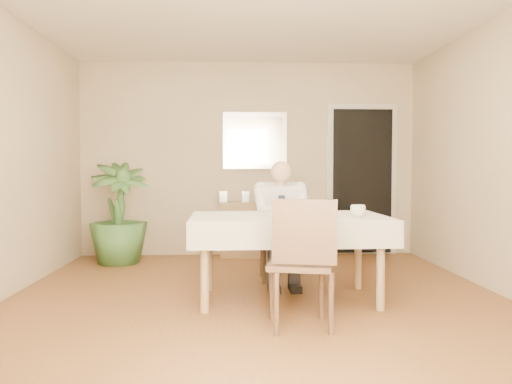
{
  "coord_description": "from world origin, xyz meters",
  "views": [
    {
      "loc": [
        -0.22,
        -4.27,
        1.16
      ],
      "look_at": [
        0.0,
        0.35,
        0.95
      ],
      "focal_mm": 35.0,
      "sensor_mm": 36.0,
      "label": 1
    }
  ],
  "objects_px": {
    "sideboard": "(255,229)",
    "potted_palm": "(119,213)",
    "seated_man": "(282,216)",
    "chair_far": "(279,233)",
    "dining_table": "(288,225)",
    "chair_near": "(302,256)",
    "coffee_mug": "(358,211)"
  },
  "relations": [
    {
      "from": "seated_man",
      "to": "coffee_mug",
      "type": "distance_m",
      "value": 0.96
    },
    {
      "from": "dining_table",
      "to": "chair_near",
      "type": "distance_m",
      "value": 0.86
    },
    {
      "from": "chair_far",
      "to": "sideboard",
      "type": "relative_size",
      "value": 0.95
    },
    {
      "from": "chair_near",
      "to": "potted_palm",
      "type": "height_order",
      "value": "potted_palm"
    },
    {
      "from": "seated_man",
      "to": "coffee_mug",
      "type": "height_order",
      "value": "seated_man"
    },
    {
      "from": "dining_table",
      "to": "chair_near",
      "type": "xyz_separation_m",
      "value": [
        0.0,
        -0.85,
        -0.13
      ]
    },
    {
      "from": "sideboard",
      "to": "chair_far",
      "type": "bearing_deg",
      "value": -78.87
    },
    {
      "from": "chair_near",
      "to": "potted_palm",
      "type": "xyz_separation_m",
      "value": [
        -1.9,
        2.68,
        0.09
      ]
    },
    {
      "from": "seated_man",
      "to": "sideboard",
      "type": "height_order",
      "value": "seated_man"
    },
    {
      "from": "coffee_mug",
      "to": "potted_palm",
      "type": "height_order",
      "value": "potted_palm"
    },
    {
      "from": "seated_man",
      "to": "dining_table",
      "type": "bearing_deg",
      "value": -90.0
    },
    {
      "from": "dining_table",
      "to": "chair_near",
      "type": "height_order",
      "value": "chair_near"
    },
    {
      "from": "chair_near",
      "to": "coffee_mug",
      "type": "bearing_deg",
      "value": 62.07
    },
    {
      "from": "chair_near",
      "to": "coffee_mug",
      "type": "xyz_separation_m",
      "value": [
        0.58,
        0.69,
        0.26
      ]
    },
    {
      "from": "seated_man",
      "to": "chair_far",
      "type": "bearing_deg",
      "value": 90.0
    },
    {
      "from": "chair_far",
      "to": "potted_palm",
      "type": "bearing_deg",
      "value": 149.4
    },
    {
      "from": "seated_man",
      "to": "potted_palm",
      "type": "xyz_separation_m",
      "value": [
        -1.9,
        1.24,
        -0.06
      ]
    },
    {
      "from": "chair_near",
      "to": "potted_palm",
      "type": "distance_m",
      "value": 3.29
    },
    {
      "from": "dining_table",
      "to": "coffee_mug",
      "type": "xyz_separation_m",
      "value": [
        0.58,
        -0.16,
        0.14
      ]
    },
    {
      "from": "chair_near",
      "to": "seated_man",
      "type": "xyz_separation_m",
      "value": [
        -0.0,
        1.44,
        0.15
      ]
    },
    {
      "from": "coffee_mug",
      "to": "sideboard",
      "type": "height_order",
      "value": "coffee_mug"
    },
    {
      "from": "chair_near",
      "to": "dining_table",
      "type": "bearing_deg",
      "value": 102.28
    },
    {
      "from": "seated_man",
      "to": "potted_palm",
      "type": "height_order",
      "value": "potted_palm"
    },
    {
      "from": "coffee_mug",
      "to": "potted_palm",
      "type": "distance_m",
      "value": 3.19
    },
    {
      "from": "dining_table",
      "to": "sideboard",
      "type": "distance_m",
      "value": 2.24
    },
    {
      "from": "chair_near",
      "to": "seated_man",
      "type": "bearing_deg",
      "value": 102.22
    },
    {
      "from": "dining_table",
      "to": "chair_far",
      "type": "height_order",
      "value": "chair_far"
    },
    {
      "from": "sideboard",
      "to": "potted_palm",
      "type": "height_order",
      "value": "potted_palm"
    },
    {
      "from": "potted_palm",
      "to": "coffee_mug",
      "type": "bearing_deg",
      "value": -38.74
    },
    {
      "from": "dining_table",
      "to": "sideboard",
      "type": "height_order",
      "value": "dining_table"
    },
    {
      "from": "chair_far",
      "to": "seated_man",
      "type": "relative_size",
      "value": 0.7
    },
    {
      "from": "chair_near",
      "to": "seated_man",
      "type": "height_order",
      "value": "seated_man"
    }
  ]
}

